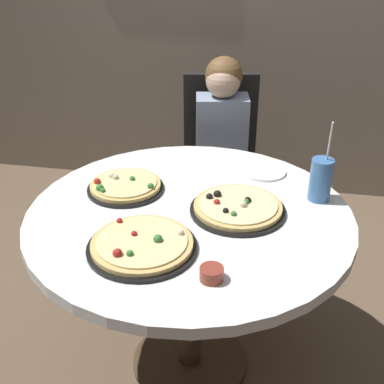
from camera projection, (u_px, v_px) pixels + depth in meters
name	position (u px, v px, depth m)	size (l,w,h in m)	color
ground_plane	(190.00, 362.00, 2.11)	(8.00, 8.00, 0.00)	brown
dining_table	(189.00, 236.00, 1.80)	(1.15, 1.15, 0.75)	white
chair_wooden	(220.00, 154.00, 2.71)	(0.47, 0.47, 0.95)	black
diner_child	(221.00, 177.00, 2.57)	(0.32, 0.43, 1.08)	#3F4766
pizza_veggie	(142.00, 245.00, 1.54)	(0.35, 0.35, 0.05)	black
pizza_cheese	(125.00, 186.00, 1.88)	(0.29, 0.29, 0.05)	black
pizza_pepperoni	(237.00, 208.00, 1.74)	(0.34, 0.34, 0.05)	black
soda_cup	(321.00, 179.00, 1.79)	(0.08, 0.08, 0.31)	#3F72B2
sauce_bowl	(212.00, 274.00, 1.41)	(0.07, 0.07, 0.04)	brown
plate_small	(264.00, 171.00, 2.02)	(0.18, 0.18, 0.01)	white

